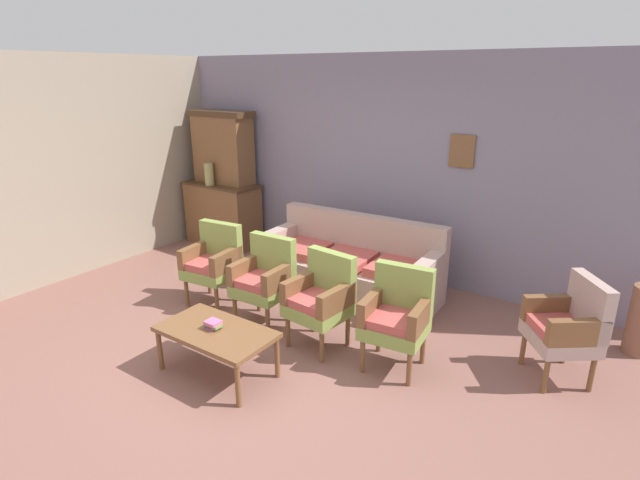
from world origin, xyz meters
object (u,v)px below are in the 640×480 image
side_cabinet (223,214)px  book_stack_on_table (213,324)px  armchair_near_couch_end (214,260)px  vase_on_cabinet (209,174)px  armchair_near_cabinet (265,277)px  armchair_row_middle (321,296)px  coffee_table (216,334)px  floral_couch (351,268)px  armchair_by_doorway (397,314)px  wingback_chair_by_fireplace (568,325)px

side_cabinet → book_stack_on_table: (2.37, -2.51, -0.01)m
armchair_near_couch_end → book_stack_on_table: 1.41m
side_cabinet → armchair_near_couch_end: 2.04m
vase_on_cabinet → armchair_near_cabinet: (2.19, -1.38, -0.59)m
side_cabinet → armchair_row_middle: 3.30m
armchair_row_middle → coffee_table: armchair_row_middle is taller
floral_couch → armchair_row_middle: same height
armchair_near_cabinet → armchair_by_doorway: bearing=0.6°
coffee_table → side_cabinet: bearing=133.8°
armchair_by_doorway → side_cabinet: bearing=156.9°
floral_couch → wingback_chair_by_fireplace: same height
book_stack_on_table → floral_couch: bearing=86.0°
wingback_chair_by_fireplace → book_stack_on_table: 2.96m
vase_on_cabinet → book_stack_on_table: 3.43m
armchair_near_cabinet → side_cabinet: bearing=143.9°
book_stack_on_table → armchair_near_couch_end: bearing=135.5°
armchair_near_couch_end → book_stack_on_table: size_ratio=6.10×
side_cabinet → floral_couch: size_ratio=0.55×
coffee_table → book_stack_on_table: 0.09m
side_cabinet → coffee_table: side_cabinet is taller
armchair_by_doorway → floral_couch: bearing=136.0°
armchair_near_cabinet → floral_couch: bearing=70.7°
wingback_chair_by_fireplace → vase_on_cabinet: bearing=171.4°
armchair_near_couch_end → wingback_chair_by_fireplace: size_ratio=1.00×
floral_couch → armchair_row_middle: bearing=-72.4°
armchair_by_doorway → wingback_chair_by_fireplace: bearing=26.6°
armchair_near_couch_end → coffee_table: size_ratio=0.90×
floral_couch → armchair_near_cabinet: bearing=-109.3°
armchair_near_couch_end → armchair_by_doorway: 2.25m
armchair_near_cabinet → wingback_chair_by_fireplace: same height
vase_on_cabinet → coffee_table: bearing=-43.6°
armchair_row_middle → wingback_chair_by_fireplace: same height
side_cabinet → wingback_chair_by_fireplace: (4.86, -0.91, 0.03)m
book_stack_on_table → coffee_table: bearing=-8.1°
side_cabinet → vase_on_cabinet: 0.65m
armchair_row_middle → armchair_by_doorway: (0.74, 0.07, 0.00)m
wingback_chair_by_fireplace → book_stack_on_table: bearing=-147.3°
armchair_near_couch_end → wingback_chair_by_fireplace: (3.50, 0.61, 0.00)m
side_cabinet → wingback_chair_by_fireplace: size_ratio=1.28×
armchair_near_couch_end → armchair_by_doorway: bearing=-0.5°
side_cabinet → armchair_by_doorway: 3.93m
armchair_near_couch_end → armchair_near_cabinet: 0.77m
side_cabinet → armchair_near_couch_end: (1.37, -1.52, 0.03)m
vase_on_cabinet → floral_couch: bearing=-6.8°
floral_couch → wingback_chair_by_fireplace: (2.35, -0.44, 0.17)m
floral_couch → wingback_chair_by_fireplace: bearing=-10.5°
vase_on_cabinet → wingback_chair_by_fireplace: bearing=-8.6°
floral_couch → armchair_by_doorway: (1.10, -1.06, 0.17)m
armchair_near_cabinet → armchair_near_couch_end: bearing=177.5°
armchair_row_middle → wingback_chair_by_fireplace: 2.11m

